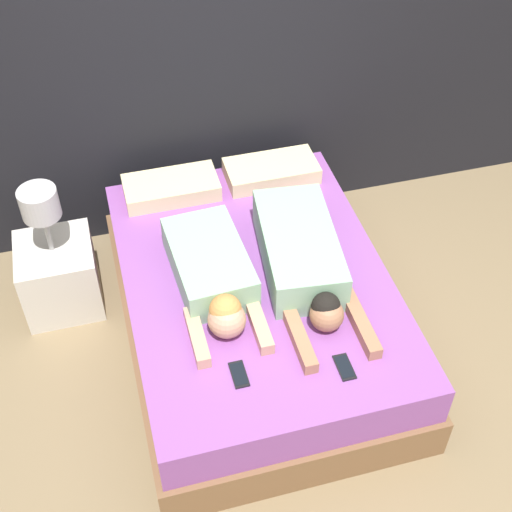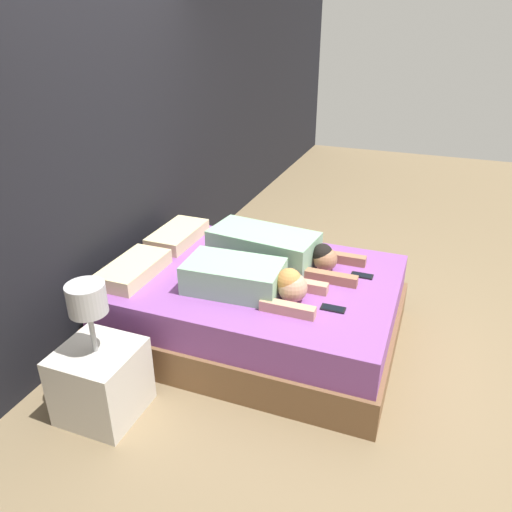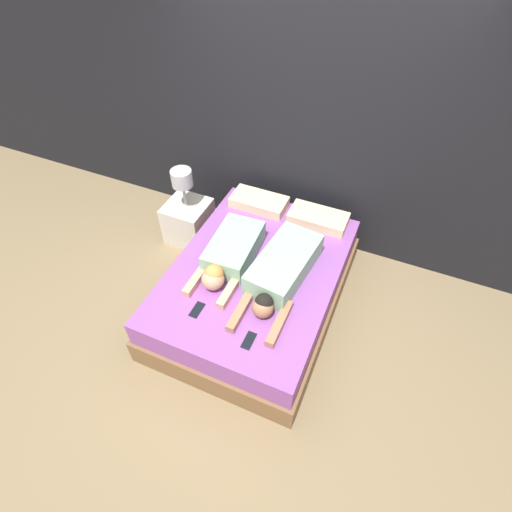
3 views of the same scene
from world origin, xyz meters
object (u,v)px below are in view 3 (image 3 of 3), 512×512
at_px(bed, 256,286).
at_px(pillow_head_left, 259,202).
at_px(person_left, 229,255).
at_px(cell_phone_right, 249,340).
at_px(cell_phone_left, 197,310).
at_px(nightstand, 188,218).
at_px(pillow_head_right, 318,218).
at_px(person_right, 281,271).

height_order(bed, pillow_head_left, pillow_head_left).
bearing_deg(person_left, cell_phone_right, -53.82).
relative_size(bed, pillow_head_left, 3.54).
distance_m(cell_phone_left, nightstand, 1.47).
bearing_deg(nightstand, cell_phone_left, -55.62).
bearing_deg(pillow_head_left, pillow_head_right, 0.00).
bearing_deg(pillow_head_right, person_right, -94.65).
distance_m(person_left, person_right, 0.49).
xyz_separation_m(pillow_head_right, nightstand, (-1.39, -0.23, -0.30)).
height_order(pillow_head_left, person_left, person_left).
height_order(person_left, cell_phone_right, person_left).
distance_m(pillow_head_left, cell_phone_left, 1.43).
height_order(pillow_head_left, nightstand, nightstand).
bearing_deg(cell_phone_left, bed, 67.75).
height_order(bed, cell_phone_left, cell_phone_left).
height_order(bed, person_left, person_left).
xyz_separation_m(person_right, cell_phone_left, (-0.50, -0.58, -0.10)).
relative_size(pillow_head_left, person_left, 0.61).
height_order(bed, cell_phone_right, cell_phone_right).
xyz_separation_m(bed, pillow_head_left, (-0.32, 0.81, 0.32)).
distance_m(pillow_head_right, cell_phone_left, 1.53).
distance_m(pillow_head_left, nightstand, 0.84).
bearing_deg(bed, pillow_head_right, 68.42).
bearing_deg(person_left, nightstand, 143.48).
bearing_deg(pillow_head_left, cell_phone_left, -87.35).
height_order(person_right, cell_phone_left, person_right).
bearing_deg(pillow_head_left, nightstand, -163.34).
xyz_separation_m(bed, pillow_head_right, (0.32, 0.81, 0.32)).
bearing_deg(person_right, pillow_head_right, 85.35).
xyz_separation_m(bed, nightstand, (-1.07, 0.58, 0.02)).
bearing_deg(pillow_head_left, person_left, -84.90).
distance_m(person_right, nightstand, 1.50).
bearing_deg(pillow_head_right, pillow_head_left, 180.00).
xyz_separation_m(pillow_head_left, pillow_head_right, (0.64, 0.00, 0.00)).
relative_size(cell_phone_left, cell_phone_right, 1.00).
height_order(pillow_head_left, cell_phone_left, pillow_head_left).
bearing_deg(cell_phone_left, pillow_head_left, 92.65).
relative_size(pillow_head_left, cell_phone_left, 3.68).
bearing_deg(cell_phone_left, cell_phone_right, -10.38).
bearing_deg(person_right, bed, 170.59).
bearing_deg(pillow_head_left, cell_phone_right, -69.40).
distance_m(pillow_head_left, person_right, 1.02).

